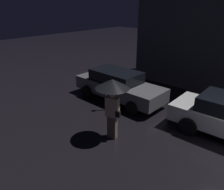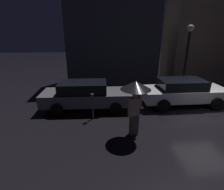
{
  "view_description": "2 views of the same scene",
  "coord_description": "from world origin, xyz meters",
  "px_view_note": "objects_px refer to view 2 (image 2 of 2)",
  "views": [
    {
      "loc": [
        0.37,
        -6.32,
        4.47
      ],
      "look_at": [
        -5.15,
        -0.11,
        0.97
      ],
      "focal_mm": 35.0,
      "sensor_mm": 36.0,
      "label": 1
    },
    {
      "loc": [
        -5.4,
        -7.34,
        3.88
      ],
      "look_at": [
        -4.82,
        0.13,
        1.18
      ],
      "focal_mm": 28.0,
      "sensor_mm": 36.0,
      "label": 2
    }
  ],
  "objects_px": {
    "parked_car_grey": "(86,95)",
    "parked_car_white": "(183,91)",
    "pedestrian_with_umbrella": "(135,93)",
    "street_lamp_near": "(188,48)",
    "parking_meter": "(93,104)"
  },
  "relations": [
    {
      "from": "parked_car_white",
      "to": "street_lamp_near",
      "type": "relative_size",
      "value": 1.08
    },
    {
      "from": "pedestrian_with_umbrella",
      "to": "parking_meter",
      "type": "distance_m",
      "value": 2.41
    },
    {
      "from": "street_lamp_near",
      "to": "parked_car_white",
      "type": "bearing_deg",
      "value": -115.59
    },
    {
      "from": "parked_car_grey",
      "to": "parked_car_white",
      "type": "height_order",
      "value": "parked_car_grey"
    },
    {
      "from": "street_lamp_near",
      "to": "parking_meter",
      "type": "bearing_deg",
      "value": -149.88
    },
    {
      "from": "pedestrian_with_umbrella",
      "to": "street_lamp_near",
      "type": "distance_m",
      "value": 6.61
    },
    {
      "from": "pedestrian_with_umbrella",
      "to": "parking_meter",
      "type": "relative_size",
      "value": 1.76
    },
    {
      "from": "parking_meter",
      "to": "street_lamp_near",
      "type": "xyz_separation_m",
      "value": [
        5.94,
        3.45,
        2.19
      ]
    },
    {
      "from": "parked_car_white",
      "to": "parking_meter",
      "type": "height_order",
      "value": "parked_car_white"
    },
    {
      "from": "parked_car_white",
      "to": "pedestrian_with_umbrella",
      "type": "xyz_separation_m",
      "value": [
        -3.31,
        -2.86,
        0.99
      ]
    },
    {
      "from": "parking_meter",
      "to": "parked_car_white",
      "type": "bearing_deg",
      "value": 15.98
    },
    {
      "from": "parking_meter",
      "to": "street_lamp_near",
      "type": "bearing_deg",
      "value": 30.12
    },
    {
      "from": "parked_car_white",
      "to": "pedestrian_with_umbrella",
      "type": "height_order",
      "value": "pedestrian_with_umbrella"
    },
    {
      "from": "parked_car_grey",
      "to": "parked_car_white",
      "type": "distance_m",
      "value": 5.35
    },
    {
      "from": "pedestrian_with_umbrella",
      "to": "parked_car_grey",
      "type": "bearing_deg",
      "value": 111.46
    }
  ]
}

